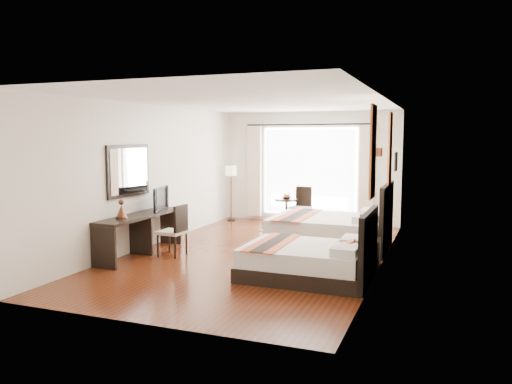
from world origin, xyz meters
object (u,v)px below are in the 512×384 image
(floor_lamp, at_px, (231,175))
(bed_near, at_px, (311,260))
(vase, at_px, (364,235))
(nightstand, at_px, (367,253))
(television, at_px, (157,199))
(console_desk, at_px, (141,234))
(fruit_bowl, at_px, (287,198))
(side_table, at_px, (286,212))
(table_lamp, at_px, (366,221))
(bed_far, at_px, (333,230))
(desk_chair, at_px, (173,240))
(window_chair, at_px, (301,214))

(floor_lamp, bearing_deg, bed_near, -53.51)
(vase, bearing_deg, nightstand, 82.95)
(television, height_order, floor_lamp, floor_lamp)
(console_desk, distance_m, fruit_bowl, 4.23)
(television, bearing_deg, floor_lamp, -13.09)
(console_desk, bearing_deg, vase, 6.46)
(television, relative_size, fruit_bowl, 3.44)
(fruit_bowl, bearing_deg, side_table, 114.18)
(bed_near, bearing_deg, fruit_bowl, 112.07)
(console_desk, xyz_separation_m, fruit_bowl, (1.58, 3.91, 0.31))
(side_table, relative_size, fruit_bowl, 2.87)
(vase, relative_size, floor_lamp, 0.09)
(side_table, bearing_deg, fruit_bowl, -65.82)
(table_lamp, relative_size, side_table, 0.55)
(nightstand, relative_size, fruit_bowl, 2.14)
(nightstand, bearing_deg, floor_lamp, 139.19)
(bed_near, height_order, television, television)
(console_desk, relative_size, television, 2.80)
(table_lamp, xyz_separation_m, fruit_bowl, (-2.40, 3.14, -0.06))
(bed_far, distance_m, fruit_bowl, 2.55)
(nightstand, bearing_deg, table_lamp, 104.49)
(vase, bearing_deg, side_table, 124.86)
(bed_far, relative_size, vase, 18.58)
(nightstand, xyz_separation_m, table_lamp, (-0.04, 0.14, 0.51))
(desk_chair, bearing_deg, table_lamp, -165.98)
(bed_far, xyz_separation_m, floor_lamp, (-3.13, 2.14, 0.87))
(bed_near, distance_m, vase, 1.10)
(floor_lamp, xyz_separation_m, fruit_bowl, (1.56, -0.17, -0.52))
(bed_near, relative_size, vase, 15.84)
(bed_far, bearing_deg, nightstand, -56.76)
(bed_near, height_order, table_lamp, bed_near)
(vase, distance_m, desk_chair, 3.42)
(bed_far, bearing_deg, vase, -60.68)
(table_lamp, relative_size, fruit_bowl, 1.58)
(nightstand, relative_size, floor_lamp, 0.34)
(vase, height_order, fruit_bowl, fruit_bowl)
(side_table, height_order, window_chair, window_chair)
(bed_far, bearing_deg, table_lamp, -54.92)
(floor_lamp, bearing_deg, table_lamp, -39.90)
(bed_near, xyz_separation_m, table_lamp, (0.66, 1.15, 0.46))
(bed_far, distance_m, console_desk, 3.71)
(television, xyz_separation_m, desk_chair, (0.58, -0.42, -0.69))
(nightstand, relative_size, television, 0.62)
(floor_lamp, bearing_deg, nightstand, -40.81)
(nightstand, distance_m, vase, 0.37)
(bed_far, xyz_separation_m, side_table, (-1.58, 1.98, -0.00))
(television, height_order, desk_chair, television)
(table_lamp, height_order, side_table, table_lamp)
(vase, xyz_separation_m, floor_lamp, (-3.97, 3.63, 0.64))
(bed_near, relative_size, television, 2.46)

